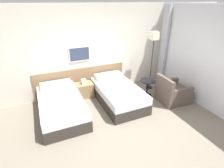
% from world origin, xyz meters
% --- Properties ---
extents(ground_plane, '(16.00, 16.00, 0.00)m').
position_xyz_m(ground_plane, '(0.00, 0.00, 0.00)').
color(ground_plane, slate).
extents(wall_headboard, '(10.00, 0.10, 2.70)m').
position_xyz_m(wall_headboard, '(-0.02, 2.25, 1.30)').
color(wall_headboard, beige).
rests_on(wall_headboard, ground_plane).
extents(wall_window, '(0.21, 4.72, 2.70)m').
position_xyz_m(wall_window, '(2.58, -0.03, 1.34)').
color(wall_window, white).
rests_on(wall_window, ground_plane).
extents(bed_near_door, '(1.06, 1.92, 0.64)m').
position_xyz_m(bed_near_door, '(-1.20, 1.24, 0.27)').
color(bed_near_door, '#332D28').
rests_on(bed_near_door, ground_plane).
extents(bed_near_window, '(1.06, 1.92, 0.64)m').
position_xyz_m(bed_near_window, '(0.43, 1.24, 0.27)').
color(bed_near_window, '#332D28').
rests_on(bed_near_window, ground_plane).
extents(nightstand, '(0.52, 0.39, 0.59)m').
position_xyz_m(nightstand, '(-0.39, 1.95, 0.23)').
color(nightstand, '#9E7A51').
rests_on(nightstand, ground_plane).
extents(floor_lamp, '(0.24, 0.24, 1.90)m').
position_xyz_m(floor_lamp, '(1.83, 1.64, 1.59)').
color(floor_lamp, black).
rests_on(floor_lamp, ground_plane).
extents(side_table, '(0.49, 0.49, 0.52)m').
position_xyz_m(side_table, '(1.46, 1.23, 0.37)').
color(side_table, black).
rests_on(side_table, ground_plane).
extents(armchair, '(0.89, 0.79, 0.82)m').
position_xyz_m(armchair, '(1.94, 0.62, 0.26)').
color(armchair, brown).
rests_on(armchair, ground_plane).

